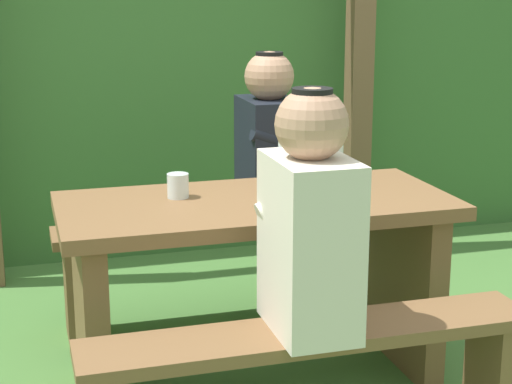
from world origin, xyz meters
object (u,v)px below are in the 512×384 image
person_black_coat (269,143)px  picnic_table (256,258)px  cell_phone (294,203)px  drinking_glass (178,186)px  bottle_left (335,161)px  person_white_shirt (310,221)px  bottle_center (328,177)px  bench_far (218,250)px  bottle_right (282,171)px  bench_near (311,369)px

person_black_coat → picnic_table: bearing=-111.4°
cell_phone → picnic_table: bearing=136.8°
cell_phone → drinking_glass: bearing=152.5°
picnic_table → person_black_coat: person_black_coat is taller
bottle_left → cell_phone: bottle_left is taller
person_white_shirt → bottle_center: (0.24, 0.47, 0.01)m
person_black_coat → drinking_glass: size_ratio=8.16×
bench_far → bottle_center: (0.23, -0.71, 0.47)m
drinking_glass → bottle_right: bearing=-9.7°
bottle_left → cell_phone: size_ratio=1.76×
bench_near → bottle_center: bearing=64.6°
bench_near → drinking_glass: size_ratio=15.87×
drinking_glass → bottle_center: (0.49, -0.22, 0.05)m
bottle_left → bottle_right: bottle_left is taller
drinking_glass → cell_phone: size_ratio=0.63×
bottle_right → bottle_center: bottle_center is taller
picnic_table → cell_phone: cell_phone is taller
bench_far → bottle_right: bottle_right is taller
bench_far → bottle_left: (0.34, -0.50, 0.48)m
drinking_glass → bottle_left: bottle_left is taller
person_white_shirt → bottle_center: bearing=63.3°
bottle_right → cell_phone: 0.17m
drinking_glass → person_black_coat: bearing=44.9°
bench_far → bottle_left: 0.77m
picnic_table → drinking_glass: size_ratio=15.87×
person_white_shirt → cell_phone: person_white_shirt is taller
person_white_shirt → cell_phone: 0.51m
bench_near → person_white_shirt: bearing=163.9°
bench_far → bottle_right: (0.11, -0.56, 0.47)m
bottle_right → cell_phone: size_ratio=1.61×
bottle_right → bench_far: bearing=100.9°
bottle_left → cell_phone: bearing=-138.5°
picnic_table → bottle_left: (0.34, 0.09, 0.32)m
cell_phone → bottle_left: bearing=43.0°
person_black_coat → bottle_center: 0.71m
person_white_shirt → person_black_coat: (0.24, 1.18, 0.00)m
person_white_shirt → bottle_center: 0.53m
bottle_left → bottle_right: (-0.23, -0.06, -0.01)m
bench_far → drinking_glass: (-0.26, -0.50, 0.42)m
drinking_glass → bottle_right: (0.37, -0.06, 0.05)m
bench_far → person_black_coat: size_ratio=1.95×
bench_near → bottle_left: 0.90m
bench_far → cell_phone: cell_phone is taller
drinking_glass → bench_near: bearing=-69.2°
picnic_table → bottle_left: 0.48m
bench_far → person_white_shirt: 1.27m
picnic_table → cell_phone: bearing=-44.6°
bottle_right → bottle_center: bearing=-51.9°
picnic_table → bench_near: size_ratio=1.00×
person_white_shirt → drinking_glass: person_white_shirt is taller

